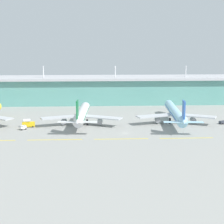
{
  "coord_description": "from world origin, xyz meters",
  "views": [
    {
      "loc": [
        -17.08,
        -200.02,
        49.92
      ],
      "look_at": [
        -5.93,
        26.09,
        7.0
      ],
      "focal_mm": 60.63,
      "sensor_mm": 36.0,
      "label": 1
    }
  ],
  "objects_px": {
    "pushback_tug": "(223,122)",
    "baggage_cart": "(23,128)",
    "airliner_near_middle": "(82,114)",
    "airliner_far_middle": "(175,113)",
    "fuel_truck": "(28,123)"
  },
  "relations": [
    {
      "from": "airliner_near_middle",
      "to": "pushback_tug",
      "type": "relative_size",
      "value": 12.34
    },
    {
      "from": "airliner_far_middle",
      "to": "fuel_truck",
      "type": "bearing_deg",
      "value": -175.82
    },
    {
      "from": "pushback_tug",
      "to": "fuel_truck",
      "type": "bearing_deg",
      "value": -178.53
    },
    {
      "from": "pushback_tug",
      "to": "baggage_cart",
      "type": "relative_size",
      "value": 1.27
    },
    {
      "from": "pushback_tug",
      "to": "airliner_far_middle",
      "type": "bearing_deg",
      "value": 173.16
    },
    {
      "from": "baggage_cart",
      "to": "airliner_near_middle",
      "type": "bearing_deg",
      "value": 18.83
    },
    {
      "from": "airliner_near_middle",
      "to": "pushback_tug",
      "type": "bearing_deg",
      "value": -1.17
    },
    {
      "from": "baggage_cart",
      "to": "fuel_truck",
      "type": "relative_size",
      "value": 0.53
    },
    {
      "from": "airliner_near_middle",
      "to": "airliner_far_middle",
      "type": "bearing_deg",
      "value": 1.71
    },
    {
      "from": "airliner_near_middle",
      "to": "baggage_cart",
      "type": "distance_m",
      "value": 35.41
    },
    {
      "from": "airliner_far_middle",
      "to": "baggage_cart",
      "type": "relative_size",
      "value": 18.13
    },
    {
      "from": "airliner_far_middle",
      "to": "pushback_tug",
      "type": "relative_size",
      "value": 14.26
    },
    {
      "from": "pushback_tug",
      "to": "baggage_cart",
      "type": "height_order",
      "value": "baggage_cart"
    },
    {
      "from": "airliner_near_middle",
      "to": "airliner_far_middle",
      "type": "height_order",
      "value": "same"
    },
    {
      "from": "pushback_tug",
      "to": "fuel_truck",
      "type": "relative_size",
      "value": 0.68
    }
  ]
}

